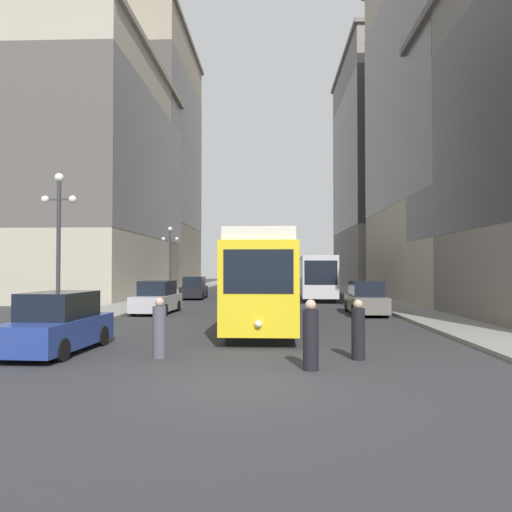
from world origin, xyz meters
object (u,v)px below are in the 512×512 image
(parked_car_left_mid, at_px, (194,289))
(parked_car_right_far, at_px, (366,299))
(pedestrian_crossing_near, at_px, (358,332))
(streetcar, at_px, (265,278))
(pedestrian_crossing_far, at_px, (311,337))
(lamp_post_left_far, at_px, (170,251))
(parked_car_left_far, at_px, (58,324))
(pedestrian_on_sidewalk, at_px, (159,330))
(parked_car_left_near, at_px, (157,298))
(lamp_post_left_near, at_px, (59,228))
(transit_bus, at_px, (316,275))

(parked_car_left_mid, distance_m, parked_car_right_far, 17.16)
(parked_car_right_far, xyz_separation_m, pedestrian_crossing_near, (-2.71, -13.14, -0.07))
(streetcar, relative_size, pedestrian_crossing_far, 8.38)
(pedestrian_crossing_near, relative_size, lamp_post_left_far, 0.29)
(streetcar, height_order, pedestrian_crossing_far, streetcar)
(pedestrian_crossing_near, relative_size, pedestrian_crossing_far, 0.95)
(parked_car_left_far, bearing_deg, pedestrian_on_sidewalk, -9.71)
(pedestrian_on_sidewalk, xyz_separation_m, lamp_post_left_far, (-5.19, 25.24, 3.10))
(parked_car_left_near, xyz_separation_m, parked_car_left_mid, (-0.00, 12.57, -0.00))
(pedestrian_crossing_far, xyz_separation_m, lamp_post_left_near, (-9.37, 6.44, 3.31))
(streetcar, xyz_separation_m, pedestrian_on_sidewalk, (-2.88, -8.81, -1.30))
(parked_car_right_far, relative_size, lamp_post_left_near, 0.82)
(streetcar, distance_m, parked_car_left_mid, 18.04)
(pedestrian_crossing_far, bearing_deg, parked_car_left_near, -133.91)
(transit_bus, relative_size, pedestrian_crossing_near, 7.70)
(transit_bus, distance_m, lamp_post_left_near, 24.89)
(parked_car_left_near, bearing_deg, streetcar, -31.75)
(streetcar, distance_m, pedestrian_on_sidewalk, 9.35)
(transit_bus, relative_size, parked_car_left_mid, 2.94)
(transit_bus, height_order, parked_car_right_far, transit_bus)
(transit_bus, xyz_separation_m, pedestrian_crossing_near, (-1.15, -26.73, -1.17))
(parked_car_left_near, xyz_separation_m, parked_car_right_far, (11.60, -0.07, 0.00))
(parked_car_left_near, bearing_deg, lamp_post_left_far, 102.36)
(pedestrian_on_sidewalk, bearing_deg, pedestrian_crossing_far, 18.95)
(parked_car_left_near, bearing_deg, parked_car_left_far, -86.58)
(parked_car_left_near, distance_m, pedestrian_crossing_far, 16.45)
(parked_car_right_far, bearing_deg, streetcar, 40.29)
(parked_car_right_far, distance_m, pedestrian_crossing_near, 13.42)
(transit_bus, height_order, pedestrian_crossing_near, transit_bus)
(parked_car_right_far, relative_size, pedestrian_crossing_near, 3.01)
(parked_car_right_far, bearing_deg, pedestrian_crossing_near, 80.56)
(pedestrian_crossing_far, bearing_deg, lamp_post_left_far, -141.60)
(transit_bus, height_order, lamp_post_left_far, lamp_post_left_far)
(lamp_post_left_far, bearing_deg, lamp_post_left_near, -90.00)
(parked_car_left_mid, bearing_deg, transit_bus, 4.04)
(parked_car_left_far, bearing_deg, transit_bus, 71.96)
(parked_car_left_mid, height_order, parked_car_left_far, same)
(pedestrian_crossing_near, bearing_deg, pedestrian_on_sidewalk, -20.20)
(pedestrian_crossing_near, distance_m, lamp_post_left_near, 12.36)
(streetcar, relative_size, parked_car_left_near, 3.32)
(parked_car_left_far, bearing_deg, pedestrian_crossing_near, -2.12)
(pedestrian_crossing_far, distance_m, lamp_post_left_far, 28.51)
(parked_car_right_far, xyz_separation_m, pedestrian_on_sidewalk, (-8.32, -13.07, -0.05))
(lamp_post_left_near, bearing_deg, parked_car_right_far, 31.10)
(transit_bus, xyz_separation_m, parked_car_right_far, (1.56, -13.58, -1.10))
(parked_car_left_mid, bearing_deg, pedestrian_crossing_near, -72.30)
(parked_car_left_far, xyz_separation_m, pedestrian_crossing_near, (8.89, -0.82, -0.07))
(streetcar, height_order, parked_car_left_far, streetcar)
(transit_bus, bearing_deg, lamp_post_left_near, -117.15)
(parked_car_left_far, relative_size, lamp_post_left_near, 0.72)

